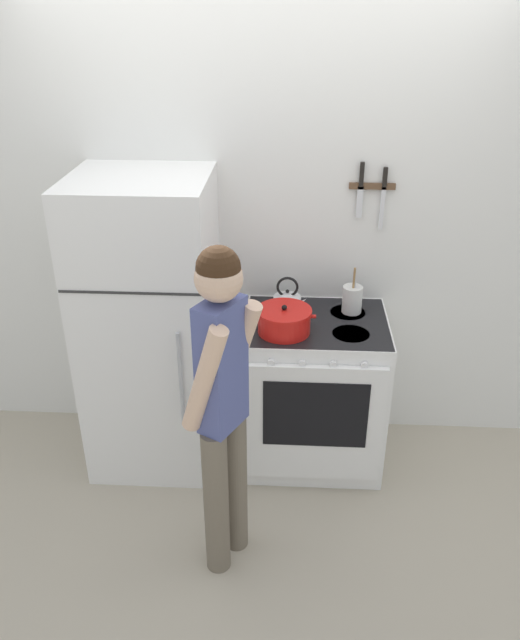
% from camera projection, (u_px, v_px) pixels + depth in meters
% --- Properties ---
extents(ground_plane, '(14.00, 14.00, 0.00)m').
position_uv_depth(ground_plane, '(263.00, 420.00, 4.00)').
color(ground_plane, '#B2A893').
extents(wall_back, '(10.00, 0.06, 2.55)m').
position_uv_depth(wall_back, '(264.00, 229.00, 3.43)').
color(wall_back, silver).
rests_on(wall_back, ground_plane).
extents(refrigerator, '(0.69, 0.67, 1.65)m').
position_uv_depth(refrigerator, '(151.00, 328.00, 3.36)').
color(refrigerator, white).
rests_on(refrigerator, ground_plane).
extents(stove_range, '(0.76, 0.64, 0.88)m').
position_uv_depth(stove_range, '(314.00, 392.00, 3.48)').
color(stove_range, white).
rests_on(stove_range, ground_plane).
extents(dutch_oven_pot, '(0.32, 0.28, 0.15)m').
position_uv_depth(dutch_oven_pot, '(284.00, 321.00, 3.18)').
color(dutch_oven_pot, red).
rests_on(dutch_oven_pot, stove_range).
extents(tea_kettle, '(0.19, 0.15, 0.20)m').
position_uv_depth(tea_kettle, '(288.00, 301.00, 3.39)').
color(tea_kettle, silver).
rests_on(tea_kettle, stove_range).
extents(utensil_jar, '(0.11, 0.11, 0.27)m').
position_uv_depth(utensil_jar, '(352.00, 299.00, 3.37)').
color(utensil_jar, silver).
rests_on(utensil_jar, stove_range).
extents(person, '(0.36, 0.39, 1.60)m').
position_uv_depth(person, '(223.00, 399.00, 2.62)').
color(person, '#6B6051').
rests_on(person, ground_plane).
extents(wall_knife_strip, '(0.24, 0.03, 0.36)m').
position_uv_depth(wall_knife_strip, '(372.00, 186.00, 3.24)').
color(wall_knife_strip, brown).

